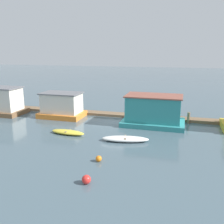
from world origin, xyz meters
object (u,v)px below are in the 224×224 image
at_px(houseboat_orange, 62,106).
at_px(buoy_red, 86,179).
at_px(dinghy_yellow, 68,132).
at_px(buoy_orange, 99,159).
at_px(houseboat_brown, 0,101).
at_px(dinghy_white, 125,139).
at_px(houseboat_teal, 153,111).
at_px(mooring_post_near_left, 189,118).

relative_size(houseboat_orange, buoy_red, 9.31).
distance_m(dinghy_yellow, buoy_orange, 6.91).
height_order(houseboat_brown, buoy_orange, houseboat_brown).
bearing_deg(dinghy_white, dinghy_yellow, 176.21).
height_order(dinghy_yellow, dinghy_white, dinghy_white).
relative_size(houseboat_teal, dinghy_white, 1.53).
height_order(dinghy_white, buoy_red, buoy_red).
distance_m(dinghy_white, buoy_orange, 4.66).
distance_m(houseboat_brown, dinghy_white, 18.38).
height_order(dinghy_yellow, mooring_post_near_left, mooring_post_near_left).
bearing_deg(buoy_red, houseboat_teal, 80.16).
bearing_deg(houseboat_brown, dinghy_white, -17.34).
bearing_deg(dinghy_white, buoy_orange, -101.22).
xyz_separation_m(dinghy_yellow, dinghy_white, (5.73, -0.38, 0.03)).
height_order(dinghy_white, mooring_post_near_left, mooring_post_near_left).
bearing_deg(buoy_orange, dinghy_yellow, 134.26).
xyz_separation_m(dinghy_yellow, buoy_red, (5.12, -8.07, 0.08)).
relative_size(houseboat_brown, houseboat_teal, 0.92).
distance_m(mooring_post_near_left, buoy_red, 16.27).
relative_size(mooring_post_near_left, buoy_orange, 2.77).
bearing_deg(mooring_post_near_left, buoy_orange, -117.74).
xyz_separation_m(houseboat_teal, mooring_post_near_left, (3.67, 1.66, -0.91)).
xyz_separation_m(houseboat_orange, houseboat_teal, (10.97, -0.36, 0.14)).
bearing_deg(houseboat_brown, mooring_post_near_left, 4.89).
xyz_separation_m(houseboat_teal, dinghy_yellow, (-7.46, -5.39, -1.32)).
bearing_deg(buoy_red, dinghy_white, 85.49).
distance_m(dinghy_white, mooring_post_near_left, 9.19).
distance_m(houseboat_brown, buoy_red, 21.45).
bearing_deg(mooring_post_near_left, houseboat_teal, -155.70).
bearing_deg(houseboat_orange, buoy_orange, -52.08).
height_order(houseboat_orange, dinghy_yellow, houseboat_orange).
bearing_deg(buoy_red, buoy_orange, 95.46).
distance_m(dinghy_yellow, mooring_post_near_left, 13.18).
distance_m(houseboat_orange, buoy_red, 16.33).
relative_size(houseboat_orange, mooring_post_near_left, 4.17).
height_order(houseboat_orange, houseboat_teal, houseboat_teal).
xyz_separation_m(houseboat_orange, buoy_red, (8.63, -13.82, -1.10)).
xyz_separation_m(houseboat_teal, buoy_red, (-2.34, -13.46, -1.25)).
height_order(houseboat_orange, dinghy_white, houseboat_orange).
height_order(buoy_orange, buoy_red, buoy_red).
xyz_separation_m(houseboat_brown, dinghy_yellow, (11.76, -5.08, -1.39)).
bearing_deg(buoy_red, dinghy_yellow, 122.39).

